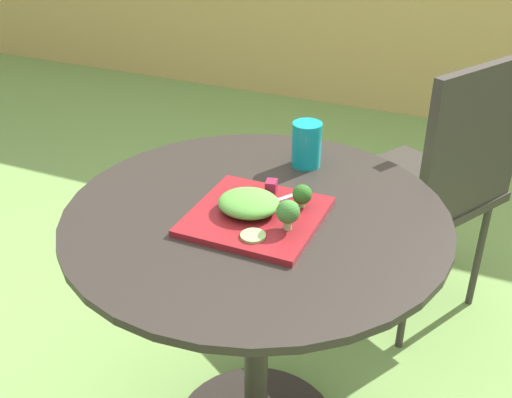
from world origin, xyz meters
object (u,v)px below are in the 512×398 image
patio_chair (437,175)px  salad_plate (256,216)px  drinking_glass (307,147)px  fork (268,204)px

patio_chair → salad_plate: patio_chair is taller
drinking_glass → fork: bearing=-90.1°
patio_chair → drinking_glass: (-0.27, -0.46, 0.24)m
salad_plate → drinking_glass: 0.28m
salad_plate → fork: bearing=77.6°
patio_chair → salad_plate: 0.81m
patio_chair → drinking_glass: bearing=-120.3°
salad_plate → patio_chair: bearing=69.5°
patio_chair → fork: size_ratio=6.53×
patio_chair → drinking_glass: 0.58m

